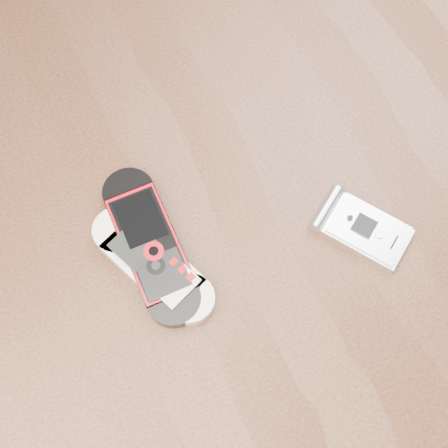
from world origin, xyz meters
The scene contains 5 objects.
ground centered at (0.00, 0.00, 0.00)m, with size 4.00×4.00×0.00m, color #472B19.
table centered at (0.00, 0.00, 0.64)m, with size 1.20×0.80×0.75m.
nokia_white centered at (-0.07, -0.01, 0.76)m, with size 0.05×0.14×0.02m, color white.
nokia_black_red centered at (-0.06, 0.01, 0.76)m, with size 0.05×0.16×0.02m, color black.
motorola_razr centered at (0.12, -0.06, 0.76)m, with size 0.05×0.09×0.01m, color silver.
Camera 1 is at (-0.09, -0.19, 1.30)m, focal length 50.00 mm.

